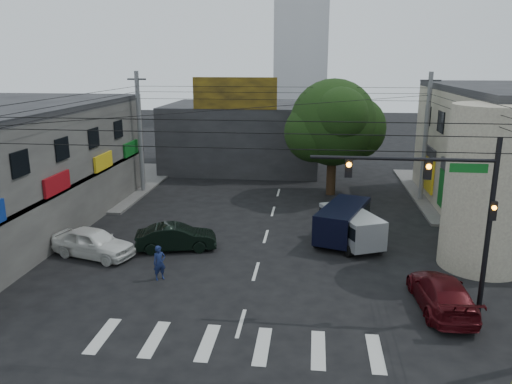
% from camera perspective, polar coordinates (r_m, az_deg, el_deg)
% --- Properties ---
extents(ground, '(160.00, 160.00, 0.00)m').
position_cam_1_polar(ground, '(22.80, -0.61, -11.08)').
color(ground, black).
rests_on(ground, ground).
extents(sidewalk_far_left, '(16.00, 16.00, 0.15)m').
position_cam_1_polar(sidewalk_far_left, '(44.64, -21.03, 1.05)').
color(sidewalk_far_left, '#514F4C').
rests_on(sidewalk_far_left, ground).
extents(corner_column, '(4.00, 4.00, 8.00)m').
position_cam_1_polar(corner_column, '(26.42, 24.97, 0.38)').
color(corner_column, gray).
rests_on(corner_column, ground).
extents(building_far, '(14.00, 10.00, 6.00)m').
position_cam_1_polar(building_far, '(47.32, -1.44, 6.39)').
color(building_far, '#232326').
rests_on(building_far, ground).
extents(billboard, '(7.00, 0.30, 2.60)m').
position_cam_1_polar(billboard, '(42.05, -2.44, 11.21)').
color(billboard, olive).
rests_on(billboard, building_far).
extents(street_tree, '(6.40, 6.40, 8.70)m').
position_cam_1_polar(street_tree, '(37.63, 8.82, 7.82)').
color(street_tree, black).
rests_on(street_tree, ground).
extents(traffic_gantry, '(7.10, 0.35, 7.20)m').
position_cam_1_polar(traffic_gantry, '(20.67, 21.03, -0.56)').
color(traffic_gantry, black).
rests_on(traffic_gantry, ground).
extents(utility_pole_far_left, '(0.32, 0.32, 9.20)m').
position_cam_1_polar(utility_pole_far_left, '(39.00, -13.13, 6.56)').
color(utility_pole_far_left, '#59595B').
rests_on(utility_pole_far_left, ground).
extents(utility_pole_far_right, '(0.32, 0.32, 9.20)m').
position_cam_1_polar(utility_pole_far_right, '(37.56, 18.82, 5.85)').
color(utility_pole_far_right, '#59595B').
rests_on(utility_pole_far_right, ground).
extents(dark_sedan, '(3.48, 4.98, 1.41)m').
position_cam_1_polar(dark_sedan, '(27.36, -9.11, -5.13)').
color(dark_sedan, black).
rests_on(dark_sedan, ground).
extents(white_compact, '(4.24, 5.47, 1.53)m').
position_cam_1_polar(white_compact, '(27.44, -18.11, -5.52)').
color(white_compact, silver).
rests_on(white_compact, ground).
extents(maroon_sedan, '(2.55, 5.10, 1.41)m').
position_cam_1_polar(maroon_sedan, '(22.24, 20.46, -10.78)').
color(maroon_sedan, '#3E080D').
rests_on(maroon_sedan, ground).
extents(silver_minivan, '(5.85, 5.20, 1.92)m').
position_cam_1_polar(silver_minivan, '(28.07, 10.79, -4.15)').
color(silver_minivan, '#999CA0').
rests_on(silver_minivan, ground).
extents(navy_van, '(6.24, 5.00, 2.03)m').
position_cam_1_polar(navy_van, '(28.76, 9.87, -3.52)').
color(navy_van, black).
rests_on(navy_van, ground).
extents(traffic_officer, '(0.98, 0.97, 1.65)m').
position_cam_1_polar(traffic_officer, '(23.89, -10.98, -7.94)').
color(traffic_officer, '#141E47').
rests_on(traffic_officer, ground).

